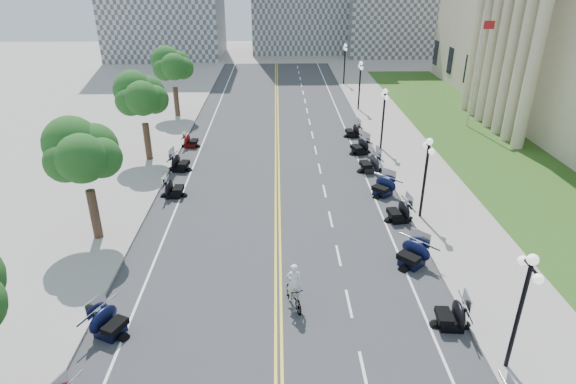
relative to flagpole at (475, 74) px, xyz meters
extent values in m
plane|color=gray|center=(-18.00, -22.00, -5.00)|extent=(160.00, 160.00, 0.00)
cube|color=#333335|center=(-18.00, -12.00, -5.00)|extent=(16.00, 90.00, 0.01)
cube|color=yellow|center=(-18.12, -12.00, -4.99)|extent=(0.12, 90.00, 0.00)
cube|color=yellow|center=(-17.88, -12.00, -4.99)|extent=(0.12, 90.00, 0.00)
cube|color=white|center=(-11.60, -12.00, -4.99)|extent=(0.12, 90.00, 0.00)
cube|color=white|center=(-24.40, -12.00, -4.99)|extent=(0.12, 90.00, 0.00)
cube|color=white|center=(-14.80, -30.00, -4.99)|extent=(0.12, 2.00, 0.00)
cube|color=white|center=(-14.80, -26.00, -4.99)|extent=(0.12, 2.00, 0.00)
cube|color=white|center=(-14.80, -22.00, -4.99)|extent=(0.12, 2.00, 0.00)
cube|color=white|center=(-14.80, -18.00, -4.99)|extent=(0.12, 2.00, 0.00)
cube|color=white|center=(-14.80, -14.00, -4.99)|extent=(0.12, 2.00, 0.00)
cube|color=white|center=(-14.80, -10.00, -4.99)|extent=(0.12, 2.00, 0.00)
cube|color=white|center=(-14.80, -6.00, -4.99)|extent=(0.12, 2.00, 0.00)
cube|color=white|center=(-14.80, -2.00, -4.99)|extent=(0.12, 2.00, 0.00)
cube|color=white|center=(-14.80, 2.00, -4.99)|extent=(0.12, 2.00, 0.00)
cube|color=white|center=(-14.80, 6.00, -4.99)|extent=(0.12, 2.00, 0.00)
cube|color=white|center=(-14.80, 10.00, -4.99)|extent=(0.12, 2.00, 0.00)
cube|color=white|center=(-14.80, 14.00, -4.99)|extent=(0.12, 2.00, 0.00)
cube|color=white|center=(-14.80, 18.00, -4.99)|extent=(0.12, 2.00, 0.00)
cube|color=white|center=(-14.80, 22.00, -4.99)|extent=(0.12, 2.00, 0.00)
cube|color=white|center=(-14.80, 26.00, -4.99)|extent=(0.12, 2.00, 0.00)
cube|color=white|center=(-14.80, 30.00, -4.99)|extent=(0.12, 2.00, 0.00)
cube|color=#9E9991|center=(-7.50, -12.00, -4.92)|extent=(5.00, 90.00, 0.15)
cube|color=#9E9991|center=(-28.50, -12.00, -4.92)|extent=(5.00, 90.00, 0.15)
cube|color=#356023|center=(-0.50, -4.00, -4.95)|extent=(9.00, 60.00, 0.10)
imported|color=#A51414|center=(-17.31, -26.13, -4.42)|extent=(1.10, 1.99, 1.15)
imported|color=silver|center=(-17.31, -26.13, -2.90)|extent=(0.69, 0.45, 1.89)
camera|label=1|loc=(-17.97, -43.46, 8.87)|focal=30.00mm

